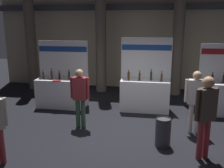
{
  "coord_description": "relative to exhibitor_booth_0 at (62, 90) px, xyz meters",
  "views": [
    {
      "loc": [
        0.59,
        -6.0,
        2.81
      ],
      "look_at": [
        -0.49,
        0.62,
        1.19
      ],
      "focal_mm": 39.99,
      "sensor_mm": 36.0,
      "label": 1
    }
  ],
  "objects": [
    {
      "name": "ground_plane",
      "position": [
        2.45,
        -1.87,
        -0.59
      ],
      "size": [
        25.44,
        25.44,
        0.0
      ],
      "primitive_type": "plane",
      "color": "black"
    },
    {
      "name": "trash_bin",
      "position": [
        3.35,
        -2.35,
        -0.24
      ],
      "size": [
        0.36,
        0.36,
        0.69
      ],
      "color": "#38383D",
      "rests_on": "ground_plane"
    },
    {
      "name": "visitor_4",
      "position": [
        4.16,
        -2.79,
        0.49
      ],
      "size": [
        0.49,
        0.39,
        1.8
      ],
      "rotation": [
        0.0,
        0.0,
        0.56
      ],
      "color": "maroon",
      "rests_on": "ground_plane"
    },
    {
      "name": "exhibitor_booth_1",
      "position": [
        2.83,
        0.11,
        0.03
      ],
      "size": [
        1.66,
        0.66,
        2.37
      ],
      "color": "white",
      "rests_on": "ground_plane"
    },
    {
      "name": "visitor_1",
      "position": [
        4.17,
        -1.49,
        0.39
      ],
      "size": [
        0.55,
        0.27,
        1.66
      ],
      "rotation": [
        0.0,
        0.0,
        6.11
      ],
      "color": "silver",
      "rests_on": "ground_plane"
    },
    {
      "name": "hall_colonnade",
      "position": [
        2.45,
        3.09,
        2.55
      ],
      "size": [
        12.72,
        1.34,
        6.35
      ],
      "color": "gray",
      "rests_on": "ground_plane"
    },
    {
      "name": "exhibitor_booth_0",
      "position": [
        0.0,
        0.0,
        0.0
      ],
      "size": [
        1.74,
        0.72,
        2.25
      ],
      "color": "white",
      "rests_on": "ground_plane"
    },
    {
      "name": "visitor_5",
      "position": [
        1.12,
        -1.56,
        0.37
      ],
      "size": [
        0.53,
        0.22,
        1.63
      ],
      "rotation": [
        0.0,
        0.0,
        3.13
      ],
      "color": "#33563D",
      "rests_on": "ground_plane"
    }
  ]
}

